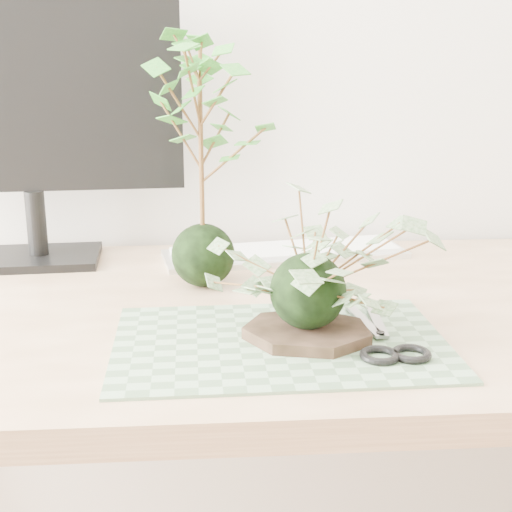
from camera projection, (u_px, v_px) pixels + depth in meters
name	position (u px, v px, depth m)	size (l,w,h in m)	color
desk	(281.00, 358.00, 1.08)	(1.60, 0.70, 0.74)	#D1AC86
cutting_mat	(280.00, 342.00, 0.91)	(0.42, 0.28, 0.00)	#4C6B49
stone_dish	(307.00, 332.00, 0.92)	(0.17, 0.17, 0.01)	black
ivy_kokedama	(309.00, 256.00, 0.89)	(0.32, 0.32, 0.20)	black
maple_kokedama	(200.00, 98.00, 1.06)	(0.23, 0.23, 0.42)	black
keyboard	(285.00, 252.00, 1.30)	(0.46, 0.20, 0.02)	silver
monitor	(28.00, 110.00, 1.21)	(0.52, 0.16, 0.46)	black
scissors	(388.00, 346.00, 0.88)	(0.09, 0.20, 0.01)	gray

